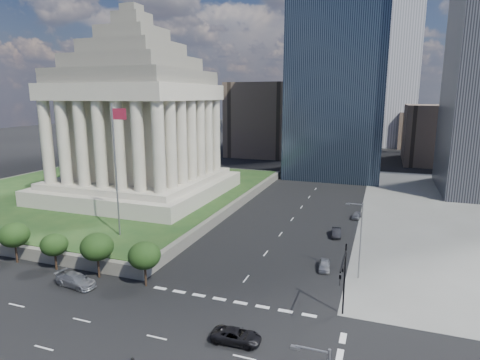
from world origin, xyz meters
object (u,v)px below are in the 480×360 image
at_px(war_memorial, 137,104).
at_px(street_lamp_north, 359,236).
at_px(flagpole, 116,163).
at_px(parked_sedan_mid, 336,233).
at_px(suv_grey, 76,280).
at_px(traffic_signal_ne, 343,275).
at_px(parked_sedan_far, 357,215).
at_px(parked_sedan_near, 324,265).
at_px(pickup_truck, 236,336).

bearing_deg(war_memorial, street_lamp_north, -25.92).
height_order(flagpole, parked_sedan_mid, flagpole).
bearing_deg(suv_grey, traffic_signal_ne, -77.65).
relative_size(suv_grey, parked_sedan_far, 1.48).
height_order(flagpole, street_lamp_north, flagpole).
bearing_deg(parked_sedan_near, flagpole, 177.10).
relative_size(war_memorial, pickup_truck, 8.15).
distance_m(suv_grey, parked_sedan_near, 31.90).
bearing_deg(traffic_signal_ne, suv_grey, -175.11).
bearing_deg(war_memorial, pickup_truck, -47.59).
xyz_separation_m(flagpole, suv_grey, (2.82, -13.00, -12.31)).
xyz_separation_m(traffic_signal_ne, suv_grey, (-31.51, -2.70, -4.45)).
bearing_deg(parked_sedan_far, street_lamp_north, -78.05).
height_order(war_memorial, parked_sedan_far, war_memorial).
distance_m(traffic_signal_ne, parked_sedan_near, 13.85).
distance_m(flagpole, pickup_truck, 33.03).
bearing_deg(war_memorial, parked_sedan_mid, -10.44).
relative_size(war_memorial, traffic_signal_ne, 4.88).
xyz_separation_m(suv_grey, parked_sedan_near, (28.01, 15.27, -0.17)).
xyz_separation_m(flagpole, traffic_signal_ne, (34.33, -10.30, -7.86)).
bearing_deg(parked_sedan_near, suv_grey, -158.52).
relative_size(war_memorial, flagpole, 1.95).
distance_m(war_memorial, traffic_signal_ne, 60.00).
bearing_deg(war_memorial, flagpole, -63.11).
relative_size(parked_sedan_near, parked_sedan_mid, 0.91).
distance_m(street_lamp_north, pickup_truck, 21.18).
relative_size(traffic_signal_ne, suv_grey, 1.45).
xyz_separation_m(war_memorial, parked_sedan_near, (43.00, -21.73, -20.76)).
height_order(war_memorial, pickup_truck, war_memorial).
height_order(street_lamp_north, parked_sedan_far, street_lamp_north).
relative_size(street_lamp_north, parked_sedan_mid, 2.44).
distance_m(traffic_signal_ne, parked_sedan_far, 38.25).
bearing_deg(flagpole, street_lamp_north, 1.63).
bearing_deg(suv_grey, parked_sedan_near, -53.94).
height_order(war_memorial, traffic_signal_ne, war_memorial).
relative_size(street_lamp_north, parked_sedan_far, 2.69).
xyz_separation_m(pickup_truck, suv_grey, (-22.55, 4.10, 0.14)).
xyz_separation_m(flagpole, parked_sedan_far, (33.33, 27.65, -12.48)).
distance_m(war_memorial, suv_grey, 44.92).
bearing_deg(parked_sedan_mid, pickup_truck, -106.68).
height_order(street_lamp_north, suv_grey, street_lamp_north).
xyz_separation_m(street_lamp_north, parked_sedan_far, (-1.83, 26.65, -5.03)).
bearing_deg(suv_grey, pickup_truck, -92.85).
height_order(flagpole, traffic_signal_ne, flagpole).
distance_m(suv_grey, parked_sedan_far, 50.83).
bearing_deg(suv_grey, flagpole, 19.69).
relative_size(flagpole, street_lamp_north, 2.00).
distance_m(pickup_truck, suv_grey, 22.92).
bearing_deg(war_memorial, parked_sedan_far, 4.59).
relative_size(war_memorial, parked_sedan_far, 10.47).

